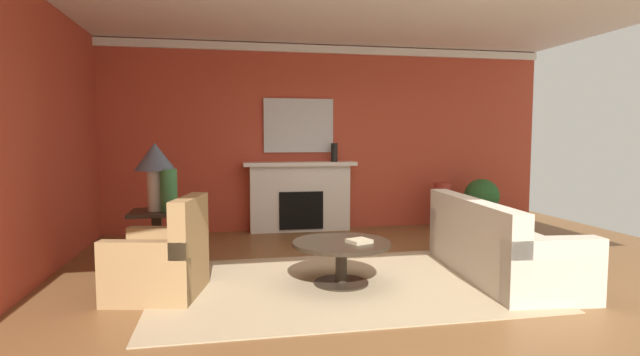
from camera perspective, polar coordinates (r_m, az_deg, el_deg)
ground_plane at (r=5.44m, az=6.64°, el=-11.38°), size 9.05×9.05×0.00m
wall_fireplace at (r=8.08m, az=0.38°, el=4.70°), size 7.56×0.12×3.00m
wall_window at (r=5.62m, az=-31.34°, el=3.96°), size 0.12×6.38×3.00m
crown_moulding at (r=8.13m, az=0.50°, el=14.75°), size 7.56×0.08×0.12m
area_rug at (r=5.14m, az=2.49°, el=-12.25°), size 3.73×2.41×0.01m
fireplace at (r=7.86m, az=-2.34°, el=-2.37°), size 1.80×0.35×1.11m
mantel_mirror at (r=7.92m, az=-2.50°, el=6.12°), size 1.13×0.04×0.86m
sofa at (r=5.69m, az=20.03°, el=-7.82°), size 1.07×2.17×0.85m
armchair_near_window at (r=4.96m, az=-17.99°, el=-9.51°), size 0.95×0.95×0.95m
coffee_table at (r=5.05m, az=2.50°, el=-8.68°), size 1.00×1.00×0.45m
side_table at (r=5.75m, az=-18.44°, el=-6.60°), size 0.56×0.56×0.70m
table_lamp at (r=5.65m, az=-18.66°, el=1.63°), size 0.44×0.44×0.75m
vase_on_side_table at (r=5.54m, az=-17.21°, el=-1.41°), size 0.18×0.18×0.47m
vase_tall_corner at (r=8.28m, az=14.13°, el=-3.18°), size 0.31×0.31×0.77m
vase_mantel_right at (r=7.86m, az=1.67°, el=2.99°), size 0.10×0.10×0.30m
book_red_cover at (r=4.97m, az=4.58°, el=-7.34°), size 0.27×0.26×0.04m
potted_plant at (r=8.40m, az=18.31°, el=-2.42°), size 0.56×0.56×0.83m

